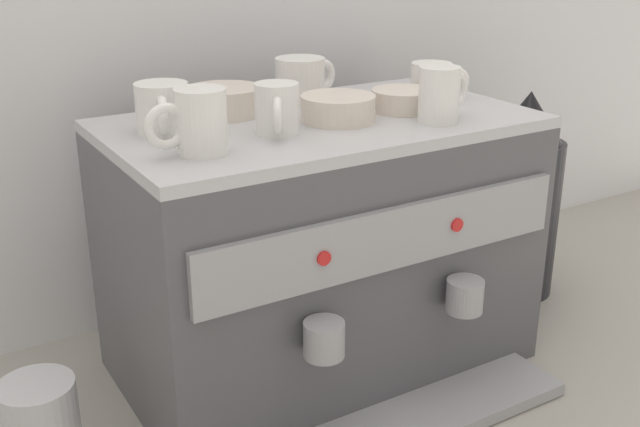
# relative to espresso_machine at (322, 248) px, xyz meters

# --- Properties ---
(ground_plane) EXTENTS (4.00, 4.00, 0.00)m
(ground_plane) POSITION_rel_espresso_machine_xyz_m (0.00, 0.00, -0.21)
(ground_plane) COLOR #9E998E
(tiled_backsplash_wall) EXTENTS (2.80, 0.03, 1.08)m
(tiled_backsplash_wall) POSITION_rel_espresso_machine_xyz_m (0.00, 0.32, 0.33)
(tiled_backsplash_wall) COLOR silver
(tiled_backsplash_wall) RESTS_ON ground_plane
(espresso_machine) EXTENTS (0.65, 0.48, 0.42)m
(espresso_machine) POSITION_rel_espresso_machine_xyz_m (0.00, 0.00, 0.00)
(espresso_machine) COLOR #4C4C51
(espresso_machine) RESTS_ON ground_plane
(ceramic_cup_0) EXTENTS (0.11, 0.07, 0.08)m
(ceramic_cup_0) POSITION_rel_espresso_machine_xyz_m (-0.23, -0.08, 0.26)
(ceramic_cup_0) COLOR white
(ceramic_cup_0) RESTS_ON espresso_machine
(ceramic_cup_1) EXTENTS (0.09, 0.08, 0.06)m
(ceramic_cup_1) POSITION_rel_espresso_machine_xyz_m (0.23, 0.02, 0.24)
(ceramic_cup_1) COLOR white
(ceramic_cup_1) RESTS_ON espresso_machine
(ceramic_cup_2) EXTENTS (0.12, 0.08, 0.07)m
(ceramic_cup_2) POSITION_rel_espresso_machine_xyz_m (0.04, 0.12, 0.25)
(ceramic_cup_2) COLOR white
(ceramic_cup_2) RESTS_ON espresso_machine
(ceramic_cup_3) EXTENTS (0.07, 0.09, 0.07)m
(ceramic_cup_3) POSITION_rel_espresso_machine_xyz_m (-0.10, -0.04, 0.25)
(ceramic_cup_3) COLOR white
(ceramic_cup_3) RESTS_ON espresso_machine
(ceramic_cup_4) EXTENTS (0.10, 0.06, 0.08)m
(ceramic_cup_4) POSITION_rel_espresso_machine_xyz_m (0.14, -0.10, 0.25)
(ceramic_cup_4) COLOR white
(ceramic_cup_4) RESTS_ON espresso_machine
(ceramic_cup_5) EXTENTS (0.07, 0.11, 0.07)m
(ceramic_cup_5) POSITION_rel_espresso_machine_xyz_m (-0.23, 0.04, 0.25)
(ceramic_cup_5) COLOR white
(ceramic_cup_5) RESTS_ON espresso_machine
(ceramic_bowl_0) EXTENTS (0.11, 0.11, 0.04)m
(ceramic_bowl_0) POSITION_rel_espresso_machine_xyz_m (0.02, -0.02, 0.23)
(ceramic_bowl_0) COLOR beige
(ceramic_bowl_0) RESTS_ON espresso_machine
(ceramic_bowl_1) EXTENTS (0.12, 0.12, 0.04)m
(ceramic_bowl_1) POSITION_rel_espresso_machine_xyz_m (-0.11, 0.10, 0.23)
(ceramic_bowl_1) COLOR beige
(ceramic_bowl_1) RESTS_ON espresso_machine
(ceramic_bowl_2) EXTENTS (0.10, 0.10, 0.03)m
(ceramic_bowl_2) POSITION_rel_espresso_machine_xyz_m (0.14, -0.02, 0.23)
(ceramic_bowl_2) COLOR beige
(ceramic_bowl_2) RESTS_ON espresso_machine
(coffee_grinder) EXTENTS (0.15, 0.15, 0.41)m
(coffee_grinder) POSITION_rel_espresso_machine_xyz_m (0.48, 0.03, -0.01)
(coffee_grinder) COLOR black
(coffee_grinder) RESTS_ON ground_plane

